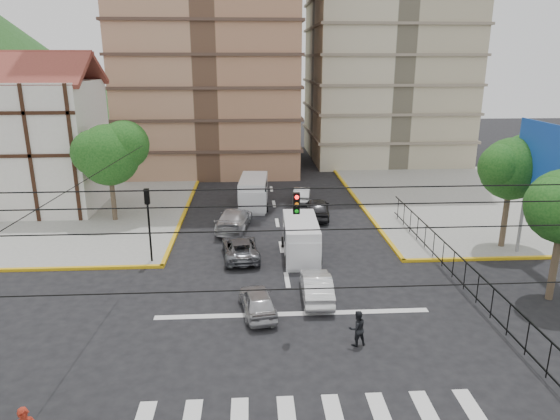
{
  "coord_description": "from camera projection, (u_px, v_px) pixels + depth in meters",
  "views": [
    {
      "loc": [
        -1.87,
        -19.89,
        11.55
      ],
      "look_at": [
        -0.39,
        5.01,
        4.0
      ],
      "focal_mm": 32.0,
      "sensor_mm": 36.0,
      "label": 1
    }
  ],
  "objects": [
    {
      "name": "car_darkgrey_mid_right",
      "position": [
        317.0,
        208.0,
        37.71
      ],
      "size": [
        2.33,
        4.67,
        1.53
      ],
      "primitive_type": "imported",
      "rotation": [
        0.0,
        0.0,
        3.02
      ],
      "color": "#252527",
      "rests_on": "ground"
    },
    {
      "name": "van_left_lane",
      "position": [
        254.0,
        193.0,
        40.27
      ],
      "size": [
        2.46,
        5.45,
        2.39
      ],
      "rotation": [
        0.0,
        0.0,
        -0.07
      ],
      "color": "silver",
      "rests_on": "ground"
    },
    {
      "name": "tudor_building",
      "position": [
        31.0,
        143.0,
        38.96
      ],
      "size": [
        10.8,
        8.05,
        12.23
      ],
      "color": "silver",
      "rests_on": "ground"
    },
    {
      "name": "van_right_lane",
      "position": [
        301.0,
        241.0,
        29.98
      ],
      "size": [
        2.12,
        5.08,
        2.27
      ],
      "rotation": [
        0.0,
        0.0,
        -0.03
      ],
      "color": "silver",
      "rests_on": "ground"
    },
    {
      "name": "park_fence",
      "position": [
        452.0,
        280.0,
        27.27
      ],
      "size": [
        0.1,
        22.5,
        1.66
      ],
      "primitive_type": null,
      "color": "black",
      "rests_on": "ground"
    },
    {
      "name": "stop_line",
      "position": [
        293.0,
        314.0,
        23.6
      ],
      "size": [
        13.0,
        0.4,
        0.01
      ],
      "primitive_type": "cube",
      "color": "silver",
      "rests_on": "ground"
    },
    {
      "name": "crosswalk_stripes",
      "position": [
        311.0,
        418.0,
        16.72
      ],
      "size": [
        12.0,
        2.4,
        0.01
      ],
      "primitive_type": "cube",
      "color": "silver",
      "rests_on": "ground"
    },
    {
      "name": "car_silver_rear_left",
      "position": [
        234.0,
        219.0,
        35.15
      ],
      "size": [
        2.75,
        5.4,
        1.5
      ],
      "primitive_type": "imported",
      "rotation": [
        0.0,
        0.0,
        3.01
      ],
      "color": "#B1B1B6",
      "rests_on": "ground"
    },
    {
      "name": "tree_park_c",
      "position": [
        513.0,
        166.0,
        30.33
      ],
      "size": [
        4.65,
        3.8,
        7.25
      ],
      "color": "#473828",
      "rests_on": "ground"
    },
    {
      "name": "car_white_rear_right",
      "position": [
        302.0,
        194.0,
        42.14
      ],
      "size": [
        1.89,
        3.95,
        1.25
      ],
      "primitive_type": "imported",
      "rotation": [
        0.0,
        0.0,
        2.99
      ],
      "color": "silver",
      "rests_on": "ground"
    },
    {
      "name": "pedestrian_crosswalk",
      "position": [
        357.0,
        328.0,
        20.82
      ],
      "size": [
        0.89,
        0.78,
        1.57
      ],
      "primitive_type": "imported",
      "rotation": [
        0.0,
        0.0,
        3.41
      ],
      "color": "black",
      "rests_on": "ground"
    },
    {
      "name": "traffic_light_nw",
      "position": [
        148.0,
        213.0,
        28.56
      ],
      "size": [
        0.28,
        0.22,
        4.4
      ],
      "color": "black",
      "rests_on": "ground"
    },
    {
      "name": "car_white_front_right",
      "position": [
        316.0,
        286.0,
        24.93
      ],
      "size": [
        1.54,
        4.12,
        1.34
      ],
      "primitive_type": "imported",
      "rotation": [
        0.0,
        0.0,
        3.11
      ],
      "color": "white",
      "rests_on": "ground"
    },
    {
      "name": "car_grey_mid_left",
      "position": [
        240.0,
        248.0,
        30.14
      ],
      "size": [
        2.48,
        4.64,
        1.24
      ],
      "primitive_type": "imported",
      "rotation": [
        0.0,
        0.0,
        3.24
      ],
      "color": "slate",
      "rests_on": "ground"
    },
    {
      "name": "tree_tudor",
      "position": [
        110.0,
        152.0,
        35.57
      ],
      "size": [
        5.39,
        4.4,
        7.43
      ],
      "color": "#473828",
      "rests_on": "ground"
    },
    {
      "name": "sidewalk_nw",
      "position": [
        28.0,
        207.0,
        40.41
      ],
      "size": [
        26.0,
        26.0,
        0.15
      ],
      "primitive_type": "cube",
      "color": "gray",
      "rests_on": "ground"
    },
    {
      "name": "traffic_light_hanging",
      "position": [
        301.0,
        216.0,
        18.8
      ],
      "size": [
        18.0,
        9.12,
        0.92
      ],
      "color": "black",
      "rests_on": "ground"
    },
    {
      "name": "sidewalk_ne",
      "position": [
        507.0,
        199.0,
        42.68
      ],
      "size": [
        26.0,
        26.0,
        0.15
      ],
      "primitive_type": "cube",
      "color": "gray",
      "rests_on": "ground"
    },
    {
      "name": "billboard",
      "position": [
        549.0,
        165.0,
        27.27
      ],
      "size": [
        0.36,
        6.2,
        8.1
      ],
      "color": "slate",
      "rests_on": "ground"
    },
    {
      "name": "ground",
      "position": [
        295.0,
        327.0,
        22.46
      ],
      "size": [
        160.0,
        160.0,
        0.0
      ],
      "primitive_type": "plane",
      "color": "black",
      "rests_on": "ground"
    },
    {
      "name": "car_silver_front_left",
      "position": [
        258.0,
        301.0,
        23.51
      ],
      "size": [
        2.0,
        3.83,
        1.24
      ],
      "primitive_type": "imported",
      "rotation": [
        0.0,
        0.0,
        3.29
      ],
      "color": "#A8A8AD",
      "rests_on": "ground"
    }
  ]
}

